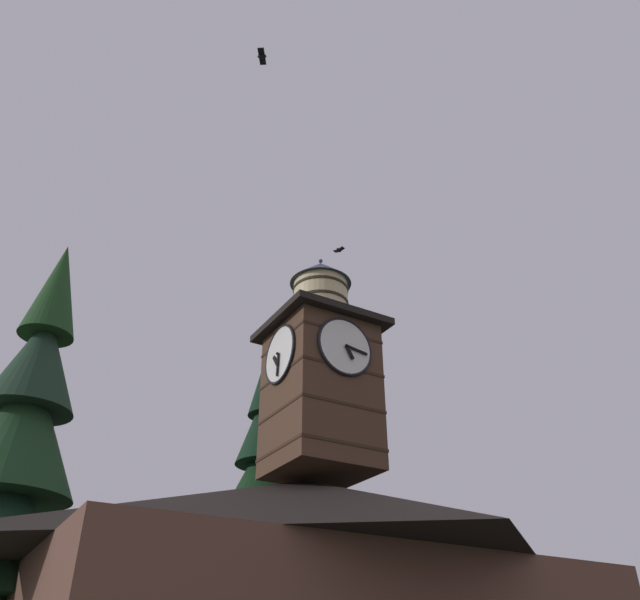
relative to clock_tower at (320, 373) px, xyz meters
The scene contains 5 objects.
clock_tower is the anchor object (origin of this frame).
pine_tree_behind 9.23m from the clock_tower, 102.94° to the right, with size 6.30×6.30×16.57m.
moon 36.86m from the clock_tower, 122.04° to the right, with size 1.88×1.88×1.88m.
flying_bird_high 10.77m from the clock_tower, 42.44° to the left, with size 0.53×0.66×0.17m.
flying_bird_low 8.72m from the clock_tower, 133.30° to the right, with size 0.38×0.58×0.17m.
Camera 1 is at (8.99, 16.42, 2.20)m, focal length 35.45 mm.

